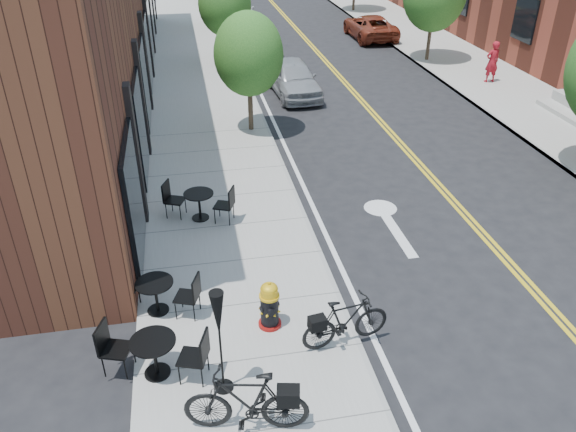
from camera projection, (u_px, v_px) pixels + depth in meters
ground at (339, 297)px, 11.40m from camera, size 120.00×120.00×0.00m
sidewalk_near at (208, 123)px, 19.48m from camera, size 4.00×70.00×0.12m
sidewalk_far at (523, 101)px, 21.42m from camera, size 4.00×70.00×0.12m
building_near at (69, 2)px, 20.37m from camera, size 5.00×28.00×7.00m
tree_near_a at (249, 54)px, 17.56m from camera, size 2.20×2.20×3.81m
tree_near_b at (225, 4)px, 24.25m from camera, size 2.30×2.30×3.98m
fire_hydrant at (269, 305)px, 10.26m from camera, size 0.55×0.55×0.99m
bicycle_left at (246, 402)px, 8.23m from camera, size 1.95×0.90×1.13m
bicycle_right at (346, 321)px, 9.85m from camera, size 1.70×0.71×0.99m
bistro_set_a at (154, 352)px, 9.22m from camera, size 1.80×0.99×0.95m
bistro_set_b at (156, 292)px, 10.61m from camera, size 1.69×0.96×0.89m
bistro_set_c at (199, 202)px, 13.59m from camera, size 1.71×1.04×0.91m
patio_umbrella at (218, 322)px, 8.47m from camera, size 0.32×0.32×1.97m
parked_car_a at (293, 78)px, 21.89m from camera, size 1.83×4.08×1.36m
parked_car_b at (259, 49)px, 25.77m from camera, size 1.85×4.01×1.27m
parked_car_c at (236, 11)px, 33.00m from camera, size 2.09×4.97×1.43m
parked_car_far at (370, 27)px, 29.92m from camera, size 2.05×4.43×1.23m
pedestrian at (492, 62)px, 22.86m from camera, size 0.64×0.46×1.66m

